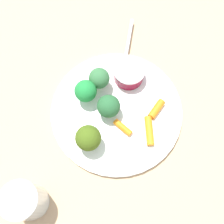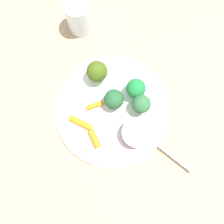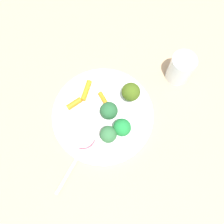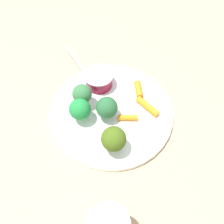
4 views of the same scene
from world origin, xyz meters
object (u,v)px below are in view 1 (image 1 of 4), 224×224
at_px(broccoli_floret_3, 99,78).
at_px(carrot_stick_1, 123,127).
at_px(sauce_cup, 129,74).
at_px(broccoli_floret_0, 88,138).
at_px(plate, 117,111).
at_px(carrot_stick_2, 149,131).
at_px(carrot_stick_0, 156,109).
at_px(fork, 127,52).
at_px(drinking_glass, 26,201).
at_px(broccoli_floret_2, 109,106).
at_px(broccoli_floret_1, 85,92).

distance_m(broccoli_floret_3, carrot_stick_1, 0.11).
distance_m(sauce_cup, broccoli_floret_0, 0.16).
xyz_separation_m(plate, carrot_stick_2, (0.08, -0.02, 0.01)).
distance_m(carrot_stick_0, fork, 0.15).
bearing_deg(plate, fork, 104.33).
bearing_deg(broccoli_floret_0, fork, 93.57).
xyz_separation_m(broccoli_floret_0, fork, (-0.01, 0.22, -0.03)).
bearing_deg(broccoli_floret_0, drinking_glass, -109.70).
bearing_deg(carrot_stick_1, plate, 131.00).
distance_m(broccoli_floret_0, broccoli_floret_2, 0.07).
bearing_deg(drinking_glass, fork, 84.10).
relative_size(broccoli_floret_1, fork, 0.34).
bearing_deg(broccoli_floret_1, broccoli_floret_2, -7.61).
bearing_deg(plate, broccoli_floret_0, -103.85).
height_order(sauce_cup, carrot_stick_1, sauce_cup).
bearing_deg(broccoli_floret_3, carrot_stick_0, -1.70).
height_order(sauce_cup, drinking_glass, drinking_glass).
xyz_separation_m(broccoli_floret_0, drinking_glass, (-0.05, -0.14, -0.01)).
relative_size(plate, broccoli_floret_3, 4.73).
distance_m(broccoli_floret_0, fork, 0.22).
xyz_separation_m(carrot_stick_0, fork, (-0.11, 0.10, -0.01)).
height_order(broccoli_floret_1, broccoli_floret_2, broccoli_floret_1).
bearing_deg(broccoli_floret_2, carrot_stick_1, -27.37).
bearing_deg(carrot_stick_1, carrot_stick_0, 52.98).
bearing_deg(fork, broccoli_floret_3, -101.17).
bearing_deg(broccoli_floret_3, broccoli_floret_2, -48.23).
bearing_deg(broccoli_floret_2, broccoli_floret_1, 172.39).
distance_m(broccoli_floret_0, drinking_glass, 0.15).
bearing_deg(broccoli_floret_2, carrot_stick_0, 25.91).
bearing_deg(drinking_glass, broccoli_floret_0, 70.30).
relative_size(broccoli_floret_3, carrot_stick_2, 0.98).
height_order(sauce_cup, carrot_stick_2, sauce_cup).
bearing_deg(carrot_stick_2, carrot_stick_0, 93.69).
distance_m(broccoli_floret_2, carrot_stick_0, 0.10).
relative_size(carrot_stick_1, drinking_glass, 0.47).
bearing_deg(carrot_stick_0, drinking_glass, -119.37).
relative_size(broccoli_floret_0, broccoli_floret_1, 1.08).
distance_m(sauce_cup, drinking_glass, 0.31).
xyz_separation_m(plate, carrot_stick_0, (0.07, 0.03, 0.01)).
height_order(broccoli_floret_1, carrot_stick_0, broccoli_floret_1).
bearing_deg(broccoli_floret_0, plate, 76.15).
xyz_separation_m(plate, carrot_stick_1, (0.03, -0.03, 0.01)).
bearing_deg(carrot_stick_0, carrot_stick_2, -86.31).
bearing_deg(broccoli_floret_3, broccoli_floret_1, -108.41).
xyz_separation_m(broccoli_floret_1, carrot_stick_2, (0.14, -0.01, -0.03)).
bearing_deg(broccoli_floret_1, carrot_stick_1, -16.49).
distance_m(broccoli_floret_2, broccoli_floret_3, 0.06).
bearing_deg(drinking_glass, carrot_stick_1, 63.35).
height_order(broccoli_floret_1, fork, broccoli_floret_1).
height_order(carrot_stick_0, carrot_stick_2, same).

